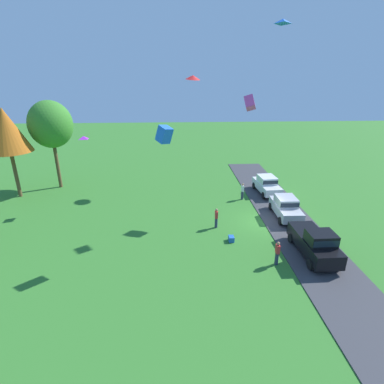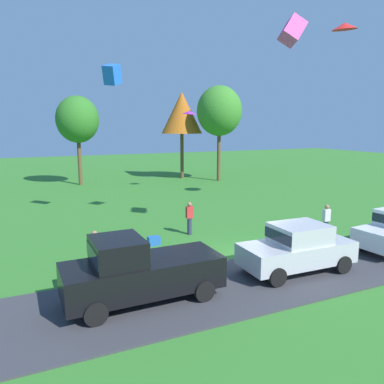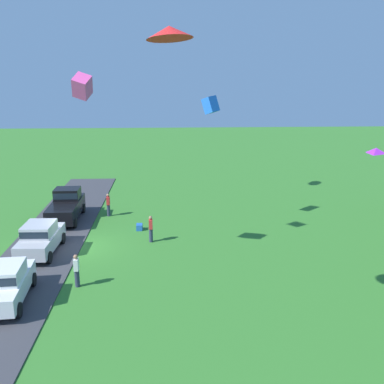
# 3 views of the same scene
# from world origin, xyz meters

# --- Properties ---
(ground_plane) EXTENTS (120.00, 120.00, 0.00)m
(ground_plane) POSITION_xyz_m (0.00, 0.00, 0.00)
(ground_plane) COLOR #337528
(pavement_strip) EXTENTS (36.00, 4.40, 0.06)m
(pavement_strip) POSITION_xyz_m (0.00, -2.10, 0.03)
(pavement_strip) COLOR #38383D
(pavement_strip) RESTS_ON ground
(car_pickup_far_end) EXTENTS (5.02, 2.10, 2.14)m
(car_pickup_far_end) POSITION_xyz_m (-5.37, -1.91, 1.11)
(car_pickup_far_end) COLOR black
(car_pickup_far_end) RESTS_ON ground
(car_sedan_mid_row) EXTENTS (4.45, 2.05, 1.84)m
(car_sedan_mid_row) POSITION_xyz_m (0.88, -2.06, 1.04)
(car_sedan_mid_row) COLOR #B7B7BC
(car_sedan_mid_row) RESTS_ON ground
(car_sedan_near_entrance) EXTENTS (4.52, 2.22, 1.84)m
(car_sedan_near_entrance) POSITION_xyz_m (6.69, -2.06, 1.04)
(car_sedan_near_entrance) COLOR white
(car_sedan_near_entrance) RESTS_ON ground
(person_beside_suv) EXTENTS (0.36, 0.24, 1.71)m
(person_beside_suv) POSITION_xyz_m (-0.74, 4.31, 0.88)
(person_beside_suv) COLOR #2D334C
(person_beside_suv) RESTS_ON ground
(person_on_lawn) EXTENTS (0.36, 0.24, 1.71)m
(person_on_lawn) POSITION_xyz_m (5.17, 0.88, 0.88)
(person_on_lawn) COLOR #2D334C
(person_on_lawn) RESTS_ON ground
(person_watching_sky) EXTENTS (0.36, 0.24, 1.71)m
(person_watching_sky) POSITION_xyz_m (-6.14, 0.97, 0.88)
(person_watching_sky) COLOR #2D334C
(person_watching_sky) RESTS_ON ground
(cooler_box) EXTENTS (0.56, 0.40, 0.40)m
(cooler_box) POSITION_xyz_m (-2.99, 3.44, 0.20)
(cooler_box) COLOR blue
(cooler_box) RESTS_ON ground
(kite_box_mid_center) EXTENTS (1.38, 1.08, 1.46)m
(kite_box_mid_center) POSITION_xyz_m (2.89, 1.29, 9.68)
(kite_box_mid_center) COLOR #EA4C9E
(kite_diamond_over_trees) EXTENTS (1.12, 1.08, 0.31)m
(kite_diamond_over_trees) POSITION_xyz_m (4.44, 15.75, 6.62)
(kite_diamond_over_trees) COLOR purple
(kite_box_high_left) EXTENTS (1.16, 1.25, 1.25)m
(kite_box_high_left) POSITION_xyz_m (-3.57, 8.24, 8.29)
(kite_box_high_left) COLOR blue
(kite_delta_topmost) EXTENTS (2.17, 2.15, 0.60)m
(kite_delta_topmost) POSITION_xyz_m (10.42, 5.61, 11.63)
(kite_delta_topmost) COLOR red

